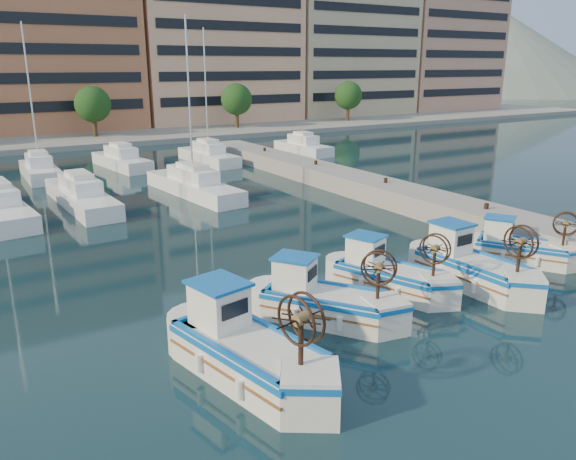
{
  "coord_description": "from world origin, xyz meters",
  "views": [
    {
      "loc": [
        -10.87,
        -13.0,
        8.52
      ],
      "look_at": [
        1.5,
        7.23,
        1.5
      ],
      "focal_mm": 35.0,
      "sensor_mm": 36.0,
      "label": 1
    }
  ],
  "objects_px": {
    "fishing_boat_b": "(323,299)",
    "fishing_boat_c": "(387,274)",
    "fishing_boat_d": "(471,266)",
    "fishing_boat_e": "(519,247)",
    "fishing_boat_a": "(246,348)"
  },
  "relations": [
    {
      "from": "fishing_boat_a",
      "to": "fishing_boat_c",
      "type": "bearing_deg",
      "value": 7.71
    },
    {
      "from": "fishing_boat_a",
      "to": "fishing_boat_e",
      "type": "height_order",
      "value": "fishing_boat_a"
    },
    {
      "from": "fishing_boat_b",
      "to": "fishing_boat_e",
      "type": "bearing_deg",
      "value": -33.36
    },
    {
      "from": "fishing_boat_b",
      "to": "fishing_boat_d",
      "type": "bearing_deg",
      "value": -38.86
    },
    {
      "from": "fishing_boat_b",
      "to": "fishing_boat_d",
      "type": "relative_size",
      "value": 0.94
    },
    {
      "from": "fishing_boat_b",
      "to": "fishing_boat_c",
      "type": "xyz_separation_m",
      "value": [
        3.58,
        0.77,
        -0.03
      ]
    },
    {
      "from": "fishing_boat_d",
      "to": "fishing_boat_b",
      "type": "bearing_deg",
      "value": 174.34
    },
    {
      "from": "fishing_boat_c",
      "to": "fishing_boat_e",
      "type": "bearing_deg",
      "value": -24.32
    },
    {
      "from": "fishing_boat_c",
      "to": "fishing_boat_e",
      "type": "distance_m",
      "value": 7.35
    },
    {
      "from": "fishing_boat_d",
      "to": "fishing_boat_e",
      "type": "distance_m",
      "value": 4.12
    },
    {
      "from": "fishing_boat_d",
      "to": "fishing_boat_e",
      "type": "relative_size",
      "value": 1.18
    },
    {
      "from": "fishing_boat_a",
      "to": "fishing_boat_e",
      "type": "distance_m",
      "value": 15.02
    },
    {
      "from": "fishing_boat_a",
      "to": "fishing_boat_c",
      "type": "relative_size",
      "value": 1.19
    },
    {
      "from": "fishing_boat_b",
      "to": "fishing_boat_e",
      "type": "xyz_separation_m",
      "value": [
        10.92,
        0.34,
        -0.08
      ]
    },
    {
      "from": "fishing_boat_a",
      "to": "fishing_boat_e",
      "type": "relative_size",
      "value": 1.29
    }
  ]
}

